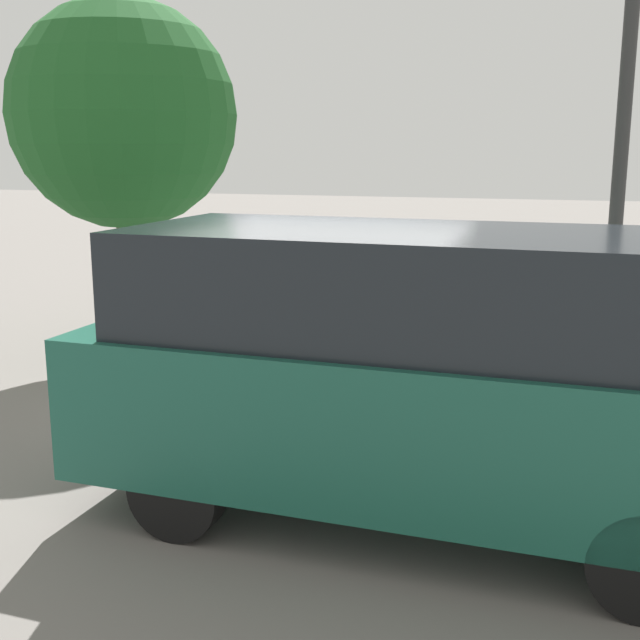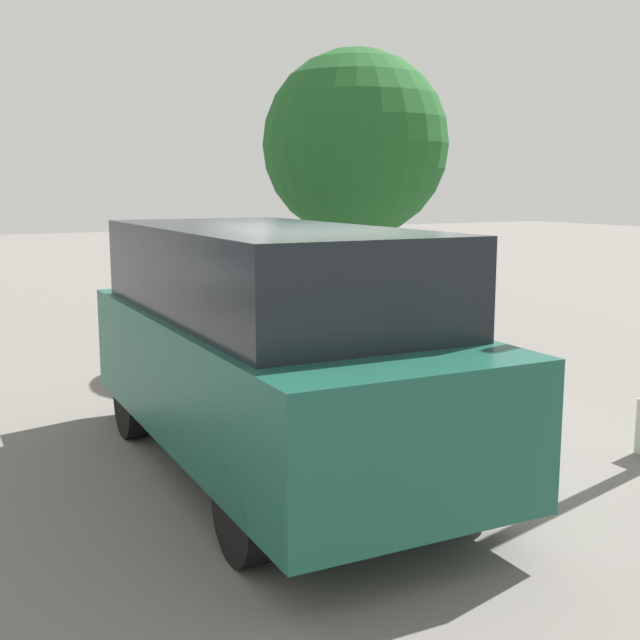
{
  "view_description": "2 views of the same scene",
  "coord_description": "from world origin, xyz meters",
  "px_view_note": "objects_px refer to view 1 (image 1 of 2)",
  "views": [
    {
      "loc": [
        2.22,
        -7.16,
        2.81
      ],
      "look_at": [
        -0.14,
        0.19,
        1.16
      ],
      "focal_mm": 45.0,
      "sensor_mm": 36.0,
      "label": 1
    },
    {
      "loc": [
        7.62,
        -4.34,
        2.58
      ],
      "look_at": [
        -0.3,
        -0.14,
        1.09
      ],
      "focal_mm": 45.0,
      "sensor_mm": 36.0,
      "label": 2
    }
  ],
  "objects_px": {
    "parking_meter_near": "(291,327)",
    "street_tree": "(124,116)",
    "lamp_post": "(612,266)",
    "parked_van": "(416,367)"
  },
  "relations": [
    {
      "from": "parked_van",
      "to": "street_tree",
      "type": "xyz_separation_m",
      "value": [
        -4.55,
        3.56,
        2.02
      ]
    },
    {
      "from": "street_tree",
      "to": "parked_van",
      "type": "bearing_deg",
      "value": -38.02
    },
    {
      "from": "parking_meter_near",
      "to": "parked_van",
      "type": "distance_m",
      "value": 2.67
    },
    {
      "from": "parked_van",
      "to": "street_tree",
      "type": "distance_m",
      "value": 6.12
    },
    {
      "from": "parking_meter_near",
      "to": "street_tree",
      "type": "distance_m",
      "value": 3.92
    },
    {
      "from": "parking_meter_near",
      "to": "lamp_post",
      "type": "bearing_deg",
      "value": 37.97
    },
    {
      "from": "lamp_post",
      "to": "parked_van",
      "type": "relative_size",
      "value": 0.97
    },
    {
      "from": "lamp_post",
      "to": "parked_van",
      "type": "xyz_separation_m",
      "value": [
        -1.48,
        -3.56,
        -0.34
      ]
    },
    {
      "from": "parking_meter_near",
      "to": "street_tree",
      "type": "xyz_separation_m",
      "value": [
        -2.82,
        1.53,
        2.26
      ]
    },
    {
      "from": "parking_meter_near",
      "to": "street_tree",
      "type": "height_order",
      "value": "street_tree"
    }
  ]
}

